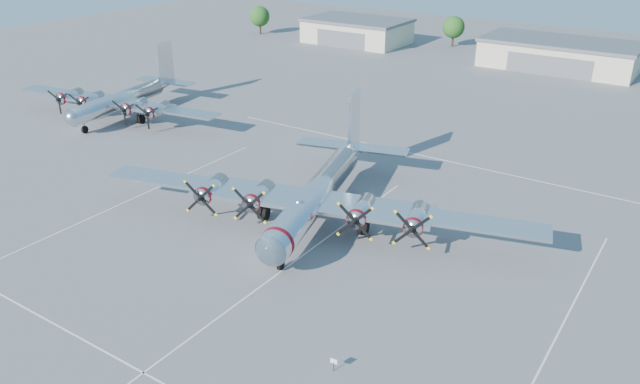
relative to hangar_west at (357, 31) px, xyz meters
The scene contains 9 objects.
ground 93.54m from the hangar_west, 61.23° to the right, with size 260.00×260.00×0.00m, color #5D5D60.
parking_lines 95.08m from the hangar_west, 61.74° to the right, with size 60.00×50.08×0.01m.
hangar_west is the anchor object (origin of this frame).
hangar_center 45.00m from the hangar_west, ahead, with size 28.60×14.60×5.40m.
tree_far_west 25.36m from the hangar_west, behind, with size 4.80×4.80×6.64m.
tree_west 21.61m from the hangar_west, 21.89° to the left, with size 4.80×4.80×6.64m.
main_bomber_b29 89.11m from the hangar_west, 61.81° to the right, with size 43.53×29.77×9.63m, color silver, non-canonical shape.
bomber_west 66.95m from the hangar_west, 90.15° to the right, with size 34.56×24.47×9.13m, color silver, non-canonical shape.
info_placard 111.52m from the hangar_west, 60.16° to the right, with size 0.52×0.09×0.99m.
Camera 1 is at (28.06, -42.78, 28.39)m, focal length 35.00 mm.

